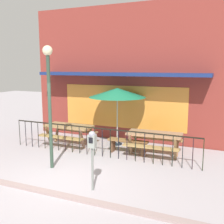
{
  "coord_description": "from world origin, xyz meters",
  "views": [
    {
      "loc": [
        3.81,
        -5.59,
        2.97
      ],
      "look_at": [
        0.32,
        2.6,
        1.45
      ],
      "focal_mm": 43.3,
      "sensor_mm": 36.0,
      "label": 1
    }
  ],
  "objects_px": {
    "patio_bench": "(128,144)",
    "street_lamp": "(49,89)",
    "picnic_table_right": "(154,138)",
    "patio_umbrella": "(117,93)",
    "parking_meter_near": "(92,145)",
    "picnic_table_left": "(69,129)"
  },
  "relations": [
    {
      "from": "parking_meter_near",
      "to": "patio_bench",
      "type": "bearing_deg",
      "value": 93.24
    },
    {
      "from": "patio_bench",
      "to": "street_lamp",
      "type": "bearing_deg",
      "value": -127.46
    },
    {
      "from": "patio_bench",
      "to": "parking_meter_near",
      "type": "xyz_separation_m",
      "value": [
        0.17,
        -2.95,
        0.78
      ]
    },
    {
      "from": "patio_bench",
      "to": "street_lamp",
      "type": "height_order",
      "value": "street_lamp"
    },
    {
      "from": "picnic_table_left",
      "to": "parking_meter_near",
      "type": "height_order",
      "value": "parking_meter_near"
    },
    {
      "from": "patio_umbrella",
      "to": "parking_meter_near",
      "type": "xyz_separation_m",
      "value": [
        0.9,
        -3.81,
        -0.85
      ]
    },
    {
      "from": "picnic_table_right",
      "to": "patio_umbrella",
      "type": "height_order",
      "value": "patio_umbrella"
    },
    {
      "from": "picnic_table_right",
      "to": "parking_meter_near",
      "type": "bearing_deg",
      "value": -102.84
    },
    {
      "from": "parking_meter_near",
      "to": "street_lamp",
      "type": "distance_m",
      "value": 2.31
    },
    {
      "from": "patio_umbrella",
      "to": "street_lamp",
      "type": "height_order",
      "value": "street_lamp"
    },
    {
      "from": "patio_umbrella",
      "to": "street_lamp",
      "type": "bearing_deg",
      "value": -106.51
    },
    {
      "from": "parking_meter_near",
      "to": "street_lamp",
      "type": "bearing_deg",
      "value": 154.8
    },
    {
      "from": "picnic_table_right",
      "to": "patio_umbrella",
      "type": "bearing_deg",
      "value": 156.9
    },
    {
      "from": "picnic_table_right",
      "to": "patio_umbrella",
      "type": "relative_size",
      "value": 0.86
    },
    {
      "from": "picnic_table_right",
      "to": "street_lamp",
      "type": "height_order",
      "value": "street_lamp"
    },
    {
      "from": "parking_meter_near",
      "to": "street_lamp",
      "type": "xyz_separation_m",
      "value": [
        -1.78,
        0.84,
        1.21
      ]
    },
    {
      "from": "picnic_table_right",
      "to": "patio_umbrella",
      "type": "distance_m",
      "value": 2.23
    },
    {
      "from": "picnic_table_right",
      "to": "picnic_table_left",
      "type": "bearing_deg",
      "value": -178.33
    },
    {
      "from": "patio_umbrella",
      "to": "street_lamp",
      "type": "xyz_separation_m",
      "value": [
        -0.88,
        -2.97,
        0.36
      ]
    },
    {
      "from": "picnic_table_right",
      "to": "street_lamp",
      "type": "relative_size",
      "value": 0.52
    },
    {
      "from": "patio_umbrella",
      "to": "patio_bench",
      "type": "bearing_deg",
      "value": -49.61
    },
    {
      "from": "patio_bench",
      "to": "street_lamp",
      "type": "distance_m",
      "value": 3.32
    }
  ]
}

